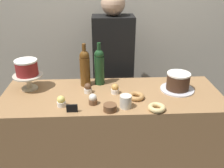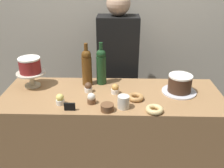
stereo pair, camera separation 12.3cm
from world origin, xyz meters
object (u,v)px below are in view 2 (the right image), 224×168
cupcake_caramel (115,89)px  donut_maple (136,97)px  cake_stand_pedestal (32,77)px  cupcake_lemon (60,99)px  cupcake_chocolate (88,88)px  cupcake_vanilla (91,99)px  donut_glazed (154,109)px  white_layer_cake (30,65)px  chocolate_round_cake (180,83)px  wine_bottle_green (101,66)px  coffee_cup_ceramic (123,102)px  barista_figure (118,77)px  price_sign_chalkboard (70,107)px  wine_bottle_amber (87,67)px  cookie_stack (107,107)px

cupcake_caramel → donut_maple: size_ratio=0.66×
cake_stand_pedestal → cupcake_lemon: cake_stand_pedestal is taller
cupcake_lemon → donut_maple: size_ratio=0.66×
cupcake_chocolate → cupcake_vanilla: size_ratio=1.00×
donut_glazed → cupcake_vanilla: bearing=166.7°
white_layer_cake → cupcake_caramel: 0.65m
chocolate_round_cake → wine_bottle_green: size_ratio=0.51×
coffee_cup_ceramic → barista_figure: (-0.04, 0.75, -0.15)m
price_sign_chalkboard → coffee_cup_ceramic: size_ratio=0.82×
cake_stand_pedestal → cupcake_chocolate: cake_stand_pedestal is taller
wine_bottle_amber → cake_stand_pedestal: bearing=-173.7°
cupcake_chocolate → chocolate_round_cake: bearing=1.1°
cake_stand_pedestal → wine_bottle_amber: size_ratio=0.66×
cupcake_lemon → chocolate_round_cake: bearing=13.4°
cupcake_chocolate → cupcake_vanilla: bearing=-76.6°
wine_bottle_amber → wine_bottle_green: bearing=10.9°
white_layer_cake → price_sign_chalkboard: (0.35, -0.34, -0.14)m
wine_bottle_amber → cookie_stack: (0.17, -0.39, -0.12)m
coffee_cup_ceramic → cupcake_chocolate: bearing=138.7°
cake_stand_pedestal → wine_bottle_green: (0.52, 0.07, 0.07)m
cake_stand_pedestal → cupcake_caramel: bearing=-9.4°
cake_stand_pedestal → white_layer_cake: white_layer_cake is taller
white_layer_cake → cupcake_vanilla: (0.47, -0.25, -0.14)m
wine_bottle_amber → cupcake_vanilla: 0.32m
cupcake_lemon → barista_figure: bearing=62.3°
white_layer_cake → cupcake_caramel: white_layer_cake is taller
cupcake_lemon → cupcake_vanilla: bearing=4.9°
cupcake_caramel → coffee_cup_ceramic: coffee_cup_ceramic is taller
white_layer_cake → coffee_cup_ceramic: white_layer_cake is taller
cookie_stack → wine_bottle_amber: bearing=113.8°
barista_figure → donut_glazed: bearing=-73.5°
cupcake_caramel → price_sign_chalkboard: (-0.28, -0.24, -0.01)m
cupcake_caramel → donut_glazed: bearing=-44.0°
wine_bottle_green → cupcake_caramel: bearing=-57.6°
white_layer_cake → cupcake_caramel: (0.63, -0.10, -0.14)m
price_sign_chalkboard → wine_bottle_green: bearing=67.0°
wine_bottle_green → cupcake_vanilla: bearing=-98.2°
cupcake_caramel → donut_glazed: size_ratio=0.66×
cupcake_lemon → price_sign_chalkboard: cupcake_lemon is taller
wine_bottle_amber → cupcake_lemon: (-0.14, -0.31, -0.11)m
white_layer_cake → wine_bottle_amber: bearing=6.3°
donut_glazed → wine_bottle_green: bearing=131.0°
cupcake_caramel → cupcake_chocolate: size_ratio=1.00×
donut_maple → chocolate_round_cake: bearing=19.9°
coffee_cup_ceramic → white_layer_cake: bearing=156.0°
wine_bottle_amber → donut_glazed: (0.47, -0.39, -0.13)m
chocolate_round_cake → cupcake_lemon: chocolate_round_cake is taller
cupcake_vanilla → cupcake_caramel: bearing=43.4°
cake_stand_pedestal → cookie_stack: 0.68m
cupcake_chocolate → cupcake_lemon: bearing=-132.1°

